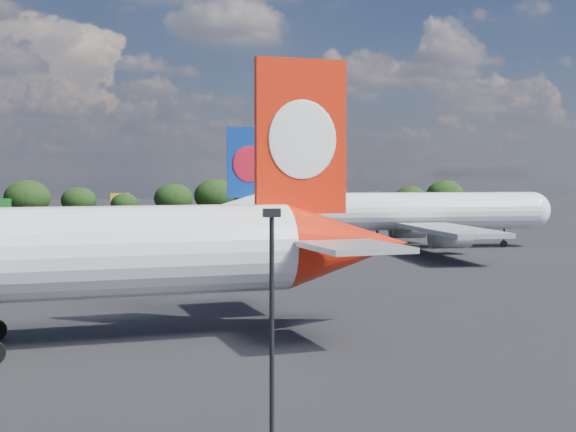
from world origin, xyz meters
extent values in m
plane|color=black|center=(0.00, 60.00, 0.00)|extent=(500.00, 500.00, 0.00)
cone|color=red|center=(21.31, 16.27, 5.74)|extent=(9.64, 6.50, 5.74)
cube|color=red|center=(17.87, 15.98, 13.09)|extent=(6.34, 1.11, 10.34)
ellipsoid|color=white|center=(17.90, 15.64, 12.88)|extent=(4.83, 0.64, 5.28)
ellipsoid|color=white|center=(17.85, 16.32, 12.88)|extent=(4.83, 0.64, 5.28)
cube|color=#9FA2A6|center=(19.55, 9.78, 6.20)|extent=(5.73, 7.30, 0.34)
cube|color=#9FA2A6|center=(18.48, 22.37, 6.20)|extent=(5.73, 7.30, 0.34)
cylinder|color=white|center=(46.42, 69.81, 5.33)|extent=(40.76, 7.68, 5.33)
sphere|color=white|center=(66.65, 68.63, 5.33)|extent=(5.63, 5.63, 5.33)
cone|color=white|center=(21.94, 71.24, 5.33)|extent=(8.83, 5.82, 5.33)
cube|color=#0D3595|center=(25.13, 71.05, 12.16)|extent=(5.89, 0.87, 9.60)
ellipsoid|color=red|center=(25.12, 70.73, 11.96)|extent=(4.48, 0.47, 4.90)
ellipsoid|color=red|center=(25.15, 71.37, 11.96)|extent=(4.48, 0.47, 4.90)
cube|color=#9FA2A6|center=(23.73, 65.26, 5.76)|extent=(5.16, 6.67, 0.32)
cube|color=#9FA2A6|center=(24.41, 76.97, 5.76)|extent=(5.16, 6.67, 0.32)
cube|color=#9FA2A6|center=(47.75, 55.85, 3.63)|extent=(8.16, 21.69, 0.59)
cube|color=#9FA2A6|center=(49.36, 83.53, 3.63)|extent=(8.16, 21.69, 0.59)
cylinder|color=#9FA2A6|center=(50.19, 61.05, 2.24)|extent=(5.49, 3.18, 2.88)
cube|color=#9FA2A6|center=(50.19, 61.05, 2.99)|extent=(2.36, 0.46, 1.28)
cylinder|color=#9FA2A6|center=(51.18, 78.08, 2.24)|extent=(5.49, 3.18, 2.88)
cube|color=#9FA2A6|center=(51.18, 78.08, 2.99)|extent=(2.36, 0.46, 1.28)
cylinder|color=black|center=(44.11, 66.74, 1.60)|extent=(0.32, 0.32, 2.67)
cylinder|color=black|center=(44.11, 66.74, 0.59)|extent=(1.20, 0.55, 1.17)
cylinder|color=black|center=(42.94, 66.81, 0.59)|extent=(1.20, 0.55, 1.17)
cylinder|color=black|center=(44.48, 73.13, 1.60)|extent=(0.32, 0.32, 2.67)
cylinder|color=black|center=(44.48, 73.13, 0.59)|extent=(1.20, 0.55, 1.17)
cylinder|color=black|center=(43.31, 73.20, 0.59)|extent=(1.20, 0.55, 1.17)
cylinder|color=black|center=(62.39, 68.88, 1.55)|extent=(0.27, 0.27, 2.67)
cylinder|color=black|center=(62.39, 68.88, 0.48)|extent=(0.98, 0.43, 0.96)
cylinder|color=black|center=(9.82, -10.73, 4.59)|extent=(0.16, 0.16, 9.19)
cube|color=black|center=(9.82, -10.73, 9.34)|extent=(0.55, 0.30, 0.28)
cylinder|color=gray|center=(-15.50, 176.00, 1.00)|extent=(0.20, 0.20, 2.00)
cube|color=#F1AD15|center=(12.00, 182.00, 4.00)|extent=(5.00, 0.30, 3.00)
cylinder|color=gray|center=(12.00, 182.00, 1.25)|extent=(0.30, 0.30, 2.50)
ellipsoid|color=black|center=(-11.51, 180.33, 4.52)|extent=(11.75, 9.94, 9.04)
ellipsoid|color=black|center=(1.30, 183.97, 3.58)|extent=(9.30, 7.87, 7.16)
ellipsoid|color=black|center=(13.01, 179.92, 2.76)|extent=(7.18, 6.08, 5.53)
ellipsoid|color=black|center=(26.14, 181.55, 4.05)|extent=(10.54, 8.92, 8.11)
ellipsoid|color=black|center=(37.93, 183.41, 4.64)|extent=(12.05, 10.20, 9.27)
ellipsoid|color=black|center=(48.45, 182.70, 4.63)|extent=(12.04, 10.19, 9.26)
ellipsoid|color=black|center=(56.63, 177.93, 3.08)|extent=(8.01, 6.78, 6.16)
ellipsoid|color=black|center=(70.14, 180.34, 4.14)|extent=(10.77, 9.11, 8.28)
ellipsoid|color=black|center=(81.69, 176.30, 2.93)|extent=(7.63, 6.46, 5.87)
ellipsoid|color=black|center=(94.43, 180.64, 3.58)|extent=(9.30, 7.87, 7.15)
ellipsoid|color=black|center=(106.31, 182.89, 4.40)|extent=(11.43, 9.67, 8.80)
camera|label=1|loc=(4.12, -35.92, 10.59)|focal=50.00mm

